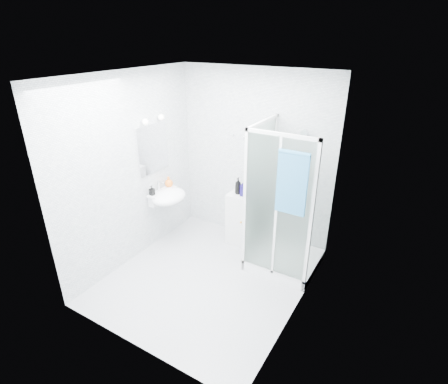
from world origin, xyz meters
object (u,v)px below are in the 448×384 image
Objects in this scene: wall_basin at (167,196)px; shampoo_bottle_b at (245,188)px; shower_enclosure at (278,237)px; shampoo_bottle_a at (238,186)px; soap_dispenser_orange at (169,182)px; storage_cabinet at (240,218)px; hand_towel at (292,182)px; soap_dispenser_black at (152,190)px.

wall_basin is 1.15m from shampoo_bottle_b.
shampoo_bottle_a is at bearing 162.08° from shower_enclosure.
soap_dispenser_orange is (-1.10, -0.38, -0.01)m from shampoo_bottle_b.
wall_basin is at bearing -146.84° from storage_cabinet.
hand_towel reaches higher than shampoo_bottle_a.
soap_dispenser_black is (-2.04, -0.10, -0.54)m from hand_towel.
shower_enclosure is 1.91m from soap_dispenser_black.
shampoo_bottle_b is at bearing 144.90° from hand_towel.
soap_dispenser_orange is (-2.02, 0.26, -0.54)m from hand_towel.
soap_dispenser_black is (-0.12, -0.18, 0.14)m from wall_basin.
storage_cabinet is 1.39m from soap_dispenser_black.
soap_dispenser_orange is (-0.11, 0.18, 0.15)m from wall_basin.
shower_enclosure reaches higher than wall_basin.
wall_basin is 3.91× the size of soap_dispenser_black.
soap_dispenser_orange is 0.36m from soap_dispenser_black.
soap_dispenser_orange is (-1.76, -0.14, 0.50)m from shower_enclosure.
storage_cabinet is 5.75× the size of soap_dispenser_black.
hand_towel reaches higher than wall_basin.
shampoo_bottle_b is at bearing -15.95° from storage_cabinet.
hand_towel is 3.01× the size of shampoo_bottle_a.
shower_enclosure is 3.57× the size of wall_basin.
hand_towel is at bearing -2.54° from wall_basin.
soap_dispenser_black is (-0.02, -0.36, -0.01)m from soap_dispenser_orange.
hand_towel is at bearing 2.68° from soap_dispenser_black.
shampoo_bottle_a is at bearing -150.40° from storage_cabinet.
shampoo_bottle_a reaches higher than storage_cabinet.
shampoo_bottle_a is 0.11m from shampoo_bottle_b.
shower_enclosure is 7.90× the size of shampoo_bottle_b.
shower_enclosure reaches higher than hand_towel.
storage_cabinet is at bearing 146.16° from hand_towel.
soap_dispenser_orange is at bearing 87.14° from soap_dispenser_black.
shampoo_bottle_b reaches higher than soap_dispenser_black.
shampoo_bottle_b is (0.11, -0.00, 0.00)m from shampoo_bottle_a.
wall_basin is at bearing 55.48° from soap_dispenser_black.
shower_enclosure is 1.83m from soap_dispenser_orange.
wall_basin is at bearing -169.19° from shower_enclosure.
wall_basin is 2.04m from hand_towel.
soap_dispenser_black is at bearing -177.32° from hand_towel.
shampoo_bottle_a is 1.76× the size of soap_dispenser_black.
hand_towel is 1.25m from shampoo_bottle_b.
wall_basin is 0.26m from soap_dispenser_black.
soap_dispenser_orange is at bearing 120.53° from wall_basin.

